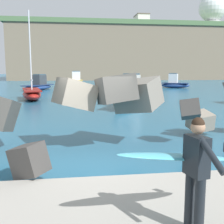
# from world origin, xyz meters

# --- Properties ---
(ground_plane) EXTENTS (400.00, 400.00, 0.00)m
(ground_plane) POSITION_xyz_m (0.00, 0.00, 0.00)
(ground_plane) COLOR #235B7A
(breakwater_jetty) EXTENTS (33.31, 6.47, 2.61)m
(breakwater_jetty) POSITION_xyz_m (-2.57, 1.09, 1.21)
(breakwater_jetty) COLOR gray
(breakwater_jetty) RESTS_ON ground
(surfer_with_board) EXTENTS (2.12, 1.35, 1.78)m
(surfer_with_board) POSITION_xyz_m (1.16, -4.16, 1.28)
(surfer_with_board) COLOR black
(surfer_with_board) RESTS_ON walkway_path
(boat_near_centre) EXTENTS (4.56, 3.59, 2.25)m
(boat_near_centre) POSITION_xyz_m (14.65, 33.02, 0.67)
(boat_near_centre) COLOR navy
(boat_near_centre) RESTS_ON ground
(boat_mid_centre) EXTENTS (2.65, 5.73, 7.83)m
(boat_mid_centre) POSITION_xyz_m (-4.39, 18.34, 0.56)
(boat_mid_centre) COLOR maroon
(boat_mid_centre) RESTS_ON ground
(boat_mid_right) EXTENTS (2.23, 5.12, 2.58)m
(boat_mid_right) POSITION_xyz_m (-0.12, 37.46, 0.81)
(boat_mid_right) COLOR #EAC64C
(boat_mid_right) RESTS_ON ground
(boat_far_left) EXTENTS (4.28, 6.01, 2.16)m
(boat_far_left) POSITION_xyz_m (-5.32, 31.28, 0.64)
(boat_far_left) COLOR navy
(boat_far_left) RESTS_ON ground
(boat_far_centre) EXTENTS (4.05, 5.96, 2.46)m
(boat_far_centre) POSITION_xyz_m (3.54, 12.14, 0.77)
(boat_far_centre) COLOR beige
(boat_far_centre) RESTS_ON ground
(headland_bluff) EXTENTS (74.67, 38.26, 15.68)m
(headland_bluff) POSITION_xyz_m (19.34, 84.20, 7.86)
(headland_bluff) COLOR #756651
(headland_bluff) RESTS_ON ground
(radar_dome) EXTENTS (8.91, 8.91, 11.71)m
(radar_dome) POSITION_xyz_m (45.10, 82.58, 22.20)
(radar_dome) COLOR silver
(radar_dome) RESTS_ON headland_bluff
(station_building_west) EXTENTS (5.14, 6.73, 4.03)m
(station_building_west) POSITION_xyz_m (12.94, 93.91, 17.71)
(station_building_west) COLOR #B2ADA3
(station_building_west) RESTS_ON headland_bluff
(station_building_central) EXTENTS (4.40, 7.28, 6.30)m
(station_building_central) POSITION_xyz_m (23.67, 92.42, 18.84)
(station_building_central) COLOR silver
(station_building_central) RESTS_ON headland_bluff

